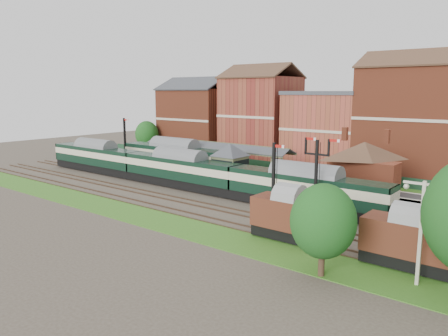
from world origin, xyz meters
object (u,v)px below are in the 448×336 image
Objects in this scene: platform_railcar at (175,157)px; goods_van_a at (289,216)px; signal_box at (230,165)px; semaphore_bracket at (316,175)px; dmu_train at (180,169)px.

goods_van_a is (29.14, -15.50, -0.49)m from platform_railcar.
platform_railcar is 33.01m from goods_van_a.
signal_box reaches higher than goods_van_a.
semaphore_bracket is 7.01m from goods_van_a.
goods_van_a is (21.69, -9.00, -0.31)m from dmu_train.
signal_box is 20.10m from goods_van_a.
semaphore_bracket reaches higher than goods_van_a.
semaphore_bracket reaches higher than signal_box.
platform_railcar is (-7.45, 6.50, 0.17)m from dmu_train.
dmu_train is at bearing -41.11° from platform_railcar.
platform_railcar is at bearing 151.99° from goods_van_a.
platform_railcar reaches higher than goods_van_a.
dmu_train is (-5.79, -3.25, -0.71)m from signal_box.
signal_box is 0.73× the size of semaphore_bracket.
platform_railcar is 3.15× the size of goods_van_a.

